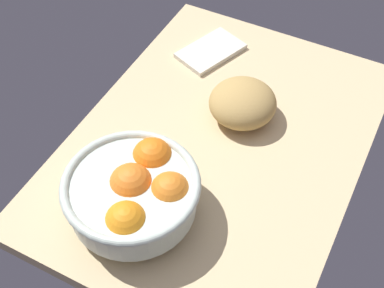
{
  "coord_description": "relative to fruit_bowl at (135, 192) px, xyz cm",
  "views": [
    {
      "loc": [
        63.6,
        26.84,
        79.74
      ],
      "look_at": [
        7.0,
        -2.38,
        5.0
      ],
      "focal_mm": 49.8,
      "sensor_mm": 36.0,
      "label": 1
    }
  ],
  "objects": [
    {
      "name": "ground_plane",
      "position": [
        -21.75,
        5.51,
        -7.78
      ],
      "size": [
        75.45,
        54.38,
        3.0
      ],
      "primitive_type": "cube",
      "color": "#D7BC8B"
    },
    {
      "name": "bread_loaf",
      "position": [
        -29.88,
        6.76,
        -2.38
      ],
      "size": [
        19.18,
        19.17,
        7.8
      ],
      "primitive_type": "ellipsoid",
      "rotation": [
        0.0,
        0.0,
        2.41
      ],
      "color": "tan",
      "rests_on": "ground"
    },
    {
      "name": "napkin_folded",
      "position": [
        -45.03,
        -7.68,
        -5.7
      ],
      "size": [
        17.04,
        13.68,
        1.15
      ],
      "primitive_type": "cube",
      "rotation": [
        0.0,
        0.0,
        -0.36
      ],
      "color": "silver",
      "rests_on": "ground"
    },
    {
      "name": "fruit_bowl",
      "position": [
        0.0,
        0.0,
        0.0
      ],
      "size": [
        23.52,
        23.52,
        10.93
      ],
      "color": "silver",
      "rests_on": "ground"
    }
  ]
}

